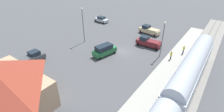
# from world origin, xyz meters

# --- Properties ---
(ground_plane) EXTENTS (200.00, 200.00, 0.00)m
(ground_plane) POSITION_xyz_m (0.00, 0.00, 0.00)
(ground_plane) COLOR #4C4C4F
(railway_track) EXTENTS (4.80, 70.00, 0.30)m
(railway_track) POSITION_xyz_m (-14.00, 0.00, 0.09)
(railway_track) COLOR gray
(railway_track) RESTS_ON ground
(platform) EXTENTS (3.20, 46.00, 0.30)m
(platform) POSITION_xyz_m (-10.00, 0.00, 0.15)
(platform) COLOR #A8A399
(platform) RESTS_ON ground
(pedestrian_on_platform) EXTENTS (0.36, 0.36, 1.71)m
(pedestrian_on_platform) POSITION_xyz_m (-10.74, -5.83, 1.28)
(pedestrian_on_platform) COLOR #23284C
(pedestrian_on_platform) RESTS_ON platform
(pedestrian_waiting_far) EXTENTS (0.36, 0.36, 1.71)m
(pedestrian_waiting_far) POSITION_xyz_m (-9.46, -2.12, 1.28)
(pedestrian_waiting_far) COLOR #333338
(pedestrian_waiting_far) RESTS_ON platform
(pickup_maroon) EXTENTS (5.44, 2.57, 2.14)m
(pickup_maroon) POSITION_xyz_m (-3.27, -5.39, 1.03)
(pickup_maroon) COLOR maroon
(pickup_maroon) RESTS_ON ground
(suv_green) EXTENTS (3.04, 5.22, 2.22)m
(suv_green) POSITION_xyz_m (2.13, 3.43, 1.15)
(suv_green) COLOR #236638
(suv_green) RESTS_ON ground
(pickup_charcoal) EXTENTS (2.01, 5.42, 2.14)m
(pickup_charcoal) POSITION_xyz_m (11.25, 13.88, 1.03)
(pickup_charcoal) COLOR #47494F
(pickup_charcoal) RESTS_ON ground
(sedan_silver) EXTENTS (4.63, 2.54, 1.74)m
(sedan_silver) POSITION_xyz_m (15.72, -12.58, 0.88)
(sedan_silver) COLOR silver
(sedan_silver) RESTS_ON ground
(pickup_tan) EXTENTS (5.58, 2.92, 2.14)m
(pickup_tan) POSITION_xyz_m (-0.35, -12.30, 1.03)
(pickup_tan) COLOR #C6B284
(pickup_tan) RESTS_ON ground
(light_pole_near_platform) EXTENTS (0.44, 0.44, 7.12)m
(light_pole_near_platform) POSITION_xyz_m (-7.20, -2.56, 4.53)
(light_pole_near_platform) COLOR #515156
(light_pole_near_platform) RESTS_ON ground
(light_pole_lot_center) EXTENTS (0.44, 0.44, 7.94)m
(light_pole_lot_center) POSITION_xyz_m (9.80, 1.19, 4.98)
(light_pole_lot_center) COLOR #515156
(light_pole_lot_center) RESTS_ON ground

